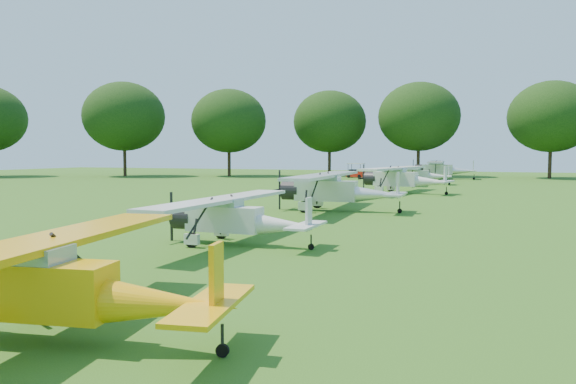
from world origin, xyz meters
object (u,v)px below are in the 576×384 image
object	(u,v)px
aircraft_5	(402,177)
aircraft_7	(442,168)
aircraft_4	(335,188)
aircraft_6	(419,173)
aircraft_2	(54,281)
aircraft_3	(235,215)
golf_cart	(355,173)

from	to	relation	value
aircraft_5	aircraft_7	bearing A→B (deg)	98.42
aircraft_4	aircraft_6	bearing A→B (deg)	85.95
aircraft_2	aircraft_3	xyz separation A→B (m)	(-1.74, 10.34, -0.04)
aircraft_3	aircraft_4	distance (m)	12.24
aircraft_5	golf_cart	xyz separation A→B (m)	(-10.26, 26.02, -0.69)
aircraft_3	aircraft_5	world-z (taller)	aircraft_5
aircraft_3	golf_cart	xyz separation A→B (m)	(-8.97, 53.46, -0.42)
golf_cart	aircraft_4	bearing A→B (deg)	-67.86
aircraft_7	aircraft_3	bearing A→B (deg)	-95.79
aircraft_3	aircraft_4	size ratio (longest dim) A/B	0.79
aircraft_6	aircraft_7	xyz separation A→B (m)	(1.10, 12.72, 0.27)
aircraft_6	golf_cart	distance (m)	16.02
aircraft_2	aircraft_4	world-z (taller)	aircraft_4
aircraft_4	aircraft_2	bearing A→B (deg)	-88.67
aircraft_3	aircraft_7	distance (m)	53.53
aircraft_5	aircraft_2	bearing A→B (deg)	-79.58
aircraft_4	aircraft_5	world-z (taller)	aircraft_5
aircraft_4	golf_cart	world-z (taller)	aircraft_4
aircraft_2	golf_cart	size ratio (longest dim) A/B	3.97
aircraft_2	aircraft_6	xyz separation A→B (m)	(-0.94, 51.12, 0.04)
aircraft_4	aircraft_7	distance (m)	41.29
aircraft_2	aircraft_3	bearing A→B (deg)	90.04
aircraft_2	golf_cart	bearing A→B (deg)	90.05
aircraft_7	aircraft_2	bearing A→B (deg)	-93.91
aircraft_2	aircraft_7	xyz separation A→B (m)	(0.16, 63.84, 0.31)
aircraft_7	golf_cart	size ratio (longest dim) A/B	5.08
aircraft_5	aircraft_7	size ratio (longest dim) A/B	0.95
aircraft_4	aircraft_5	bearing A→B (deg)	82.92
aircraft_6	aircraft_3	bearing A→B (deg)	-96.18
aircraft_3	aircraft_7	xyz separation A→B (m)	(1.89, 53.49, 0.35)
aircraft_2	aircraft_4	bearing A→B (deg)	84.57
aircraft_4	aircraft_7	bearing A→B (deg)	84.83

